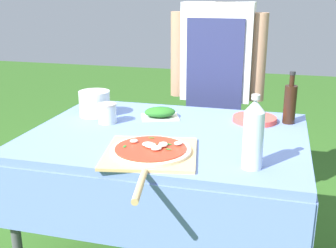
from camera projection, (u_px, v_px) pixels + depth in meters
The scene contains 9 objects.
prep_table at pixel (167, 149), 1.98m from camera, with size 1.28×0.96×0.81m.
person_cook at pixel (216, 76), 2.62m from camera, with size 0.59×0.20×1.57m.
pizza_on_peel at pixel (150, 152), 1.67m from camera, with size 0.42×0.62×0.05m.
oil_bottle at pixel (290, 103), 2.06m from camera, with size 0.06×0.06×0.26m.
water_bottle at pixel (253, 134), 1.52m from camera, with size 0.08×0.08×0.28m.
herb_container at pixel (160, 113), 2.17m from camera, with size 0.23×0.20×0.06m.
mixing_tub at pixel (95, 103), 2.20m from camera, with size 0.16×0.16×0.13m, color silver.
plate_stack at pixel (255, 119), 2.11m from camera, with size 0.22×0.22×0.02m.
sauce_jar at pixel (107, 114), 2.08m from camera, with size 0.09×0.09×0.10m.
Camera 1 is at (0.48, -1.79, 1.43)m, focal length 45.00 mm.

